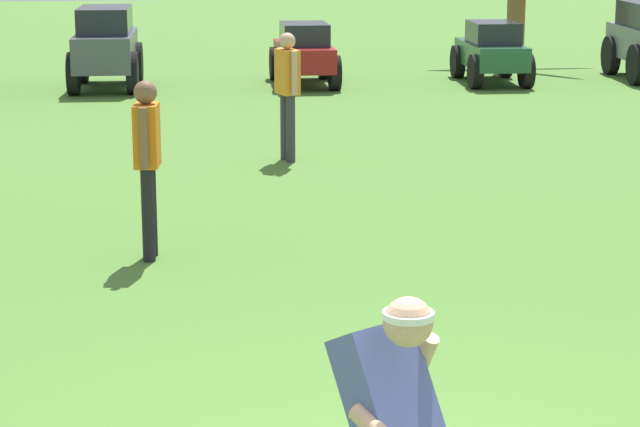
{
  "coord_description": "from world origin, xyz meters",
  "views": [
    {
      "loc": [
        -1.07,
        -5.48,
        2.91
      ],
      "look_at": [
        -0.08,
        2.89,
        0.9
      ],
      "focal_mm": 70.0,
      "sensor_mm": 36.0,
      "label": 1
    }
  ],
  "objects_px": {
    "teammate_deep": "(287,84)",
    "parked_car_slot_e": "(304,53)",
    "parked_car_slot_d": "(106,45)",
    "parked_car_slot_f": "(492,51)",
    "frisbee_thrower": "(385,427)",
    "teammate_midfield": "(147,153)"
  },
  "relations": [
    {
      "from": "frisbee_thrower",
      "to": "parked_car_slot_f",
      "type": "relative_size",
      "value": 0.63
    },
    {
      "from": "teammate_deep",
      "to": "parked_car_slot_e",
      "type": "bearing_deg",
      "value": 82.34
    },
    {
      "from": "parked_car_slot_f",
      "to": "parked_car_slot_d",
      "type": "bearing_deg",
      "value": 179.15
    },
    {
      "from": "teammate_midfield",
      "to": "parked_car_slot_f",
      "type": "bearing_deg",
      "value": 62.16
    },
    {
      "from": "teammate_midfield",
      "to": "teammate_deep",
      "type": "relative_size",
      "value": 1.0
    },
    {
      "from": "parked_car_slot_d",
      "to": "teammate_deep",
      "type": "bearing_deg",
      "value": -70.17
    },
    {
      "from": "parked_car_slot_f",
      "to": "teammate_midfield",
      "type": "bearing_deg",
      "value": -117.84
    },
    {
      "from": "teammate_midfield",
      "to": "frisbee_thrower",
      "type": "bearing_deg",
      "value": -79.19
    },
    {
      "from": "parked_car_slot_e",
      "to": "parked_car_slot_f",
      "type": "height_order",
      "value": "same"
    },
    {
      "from": "frisbee_thrower",
      "to": "teammate_deep",
      "type": "distance_m",
      "value": 10.06
    },
    {
      "from": "frisbee_thrower",
      "to": "teammate_midfield",
      "type": "xyz_separation_m",
      "value": [
        -1.09,
        5.73,
        0.15
      ]
    },
    {
      "from": "teammate_midfield",
      "to": "parked_car_slot_d",
      "type": "xyz_separation_m",
      "value": [
        -0.9,
        11.28,
        -0.2
      ]
    },
    {
      "from": "frisbee_thrower",
      "to": "parked_car_slot_e",
      "type": "distance_m",
      "value": 17.09
    },
    {
      "from": "parked_car_slot_d",
      "to": "parked_car_slot_e",
      "type": "height_order",
      "value": "parked_car_slot_d"
    },
    {
      "from": "parked_car_slot_d",
      "to": "parked_car_slot_e",
      "type": "bearing_deg",
      "value": 0.31
    },
    {
      "from": "frisbee_thrower",
      "to": "teammate_deep",
      "type": "height_order",
      "value": "teammate_deep"
    },
    {
      "from": "teammate_midfield",
      "to": "parked_car_slot_e",
      "type": "bearing_deg",
      "value": 77.3
    },
    {
      "from": "parked_car_slot_e",
      "to": "frisbee_thrower",
      "type": "bearing_deg",
      "value": -94.88
    },
    {
      "from": "teammate_deep",
      "to": "parked_car_slot_f",
      "type": "xyz_separation_m",
      "value": [
        4.3,
        6.86,
        -0.38
      ]
    },
    {
      "from": "teammate_midfield",
      "to": "parked_car_slot_f",
      "type": "distance_m",
      "value": 12.65
    },
    {
      "from": "parked_car_slot_d",
      "to": "parked_car_slot_f",
      "type": "bearing_deg",
      "value": -0.85
    },
    {
      "from": "teammate_deep",
      "to": "parked_car_slot_e",
      "type": "relative_size",
      "value": 0.71
    }
  ]
}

